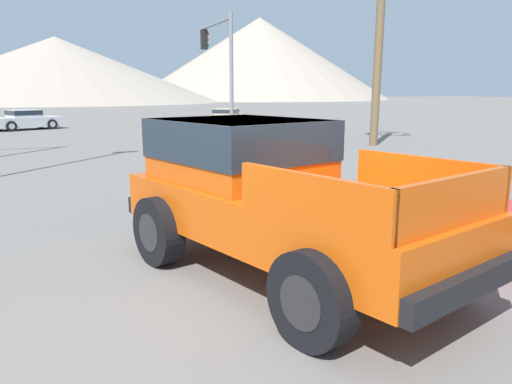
# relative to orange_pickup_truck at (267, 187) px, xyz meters

# --- Properties ---
(ground_plane) EXTENTS (320.00, 320.00, 0.00)m
(ground_plane) POSITION_rel_orange_pickup_truck_xyz_m (-0.15, -0.35, -1.15)
(ground_plane) COLOR slate
(orange_pickup_truck) EXTENTS (3.40, 5.43, 2.01)m
(orange_pickup_truck) POSITION_rel_orange_pickup_truck_xyz_m (0.00, 0.00, 0.00)
(orange_pickup_truck) COLOR #CC4C0C
(orange_pickup_truck) RESTS_ON ground_plane
(parked_car_tan) EXTENTS (3.59, 4.40, 1.15)m
(parked_car_tan) POSITION_rel_orange_pickup_truck_xyz_m (9.00, 27.69, -0.56)
(parked_car_tan) COLOR tan
(parked_car_tan) RESTS_ON ground_plane
(parked_car_silver) EXTENTS (4.37, 3.23, 1.23)m
(parked_car_silver) POSITION_rel_orange_pickup_truck_xyz_m (-3.94, 28.41, -0.52)
(parked_car_silver) COLOR #B7BABF
(parked_car_silver) RESTS_ON ground_plane
(parked_car_dark) EXTENTS (4.60, 2.35, 1.14)m
(parked_car_dark) POSITION_rel_orange_pickup_truck_xyz_m (6.17, 18.45, -0.56)
(parked_car_dark) COLOR #232328
(parked_car_dark) RESTS_ON ground_plane
(traffic_light_crosswalk) EXTENTS (0.38, 4.40, 5.52)m
(traffic_light_crosswalk) POSITION_rel_orange_pickup_truck_xyz_m (4.51, 15.63, 2.75)
(traffic_light_crosswalk) COLOR slate
(traffic_light_crosswalk) RESTS_ON ground_plane
(distant_mountain_range) EXTENTS (148.36, 90.40, 21.65)m
(distant_mountain_range) POSITION_rel_orange_pickup_truck_xyz_m (11.01, 122.75, 7.21)
(distant_mountain_range) COLOR gray
(distant_mountain_range) RESTS_ON ground_plane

